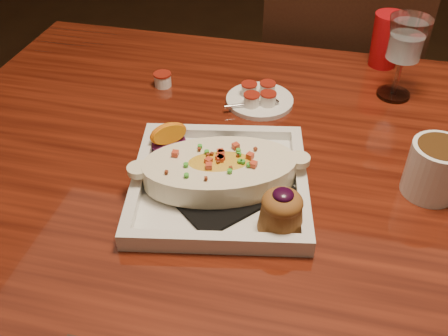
% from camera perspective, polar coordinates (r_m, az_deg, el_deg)
% --- Properties ---
extents(table, '(1.50, 0.90, 0.75)m').
position_cam_1_polar(table, '(0.95, 10.92, -4.34)').
color(table, maroon).
rests_on(table, floor).
extents(chair_far, '(0.42, 0.42, 0.93)m').
position_cam_1_polar(chair_far, '(1.54, 12.25, 7.78)').
color(chair_far, black).
rests_on(chair_far, floor).
extents(plate, '(0.33, 0.33, 0.08)m').
position_cam_1_polar(plate, '(0.80, -0.07, -1.09)').
color(plate, white).
rests_on(plate, table).
extents(coffee_mug, '(0.12, 0.09, 0.09)m').
position_cam_1_polar(coffee_mug, '(0.85, 23.17, 0.06)').
color(coffee_mug, white).
rests_on(coffee_mug, table).
extents(goblet, '(0.08, 0.08, 0.17)m').
position_cam_1_polar(goblet, '(1.06, 20.06, 13.21)').
color(goblet, silver).
rests_on(goblet, table).
extents(saucer, '(0.14, 0.14, 0.09)m').
position_cam_1_polar(saucer, '(1.02, 4.00, 7.94)').
color(saucer, white).
rests_on(saucer, table).
extents(creamer_loose, '(0.04, 0.04, 0.03)m').
position_cam_1_polar(creamer_loose, '(1.09, -7.02, 10.01)').
color(creamer_loose, white).
rests_on(creamer_loose, table).
extents(red_tumbler, '(0.07, 0.07, 0.12)m').
position_cam_1_polar(red_tumbler, '(1.20, 18.10, 13.70)').
color(red_tumbler, '#B70D13').
rests_on(red_tumbler, table).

